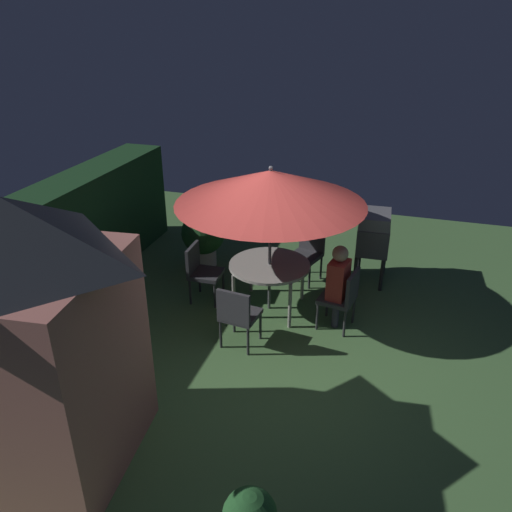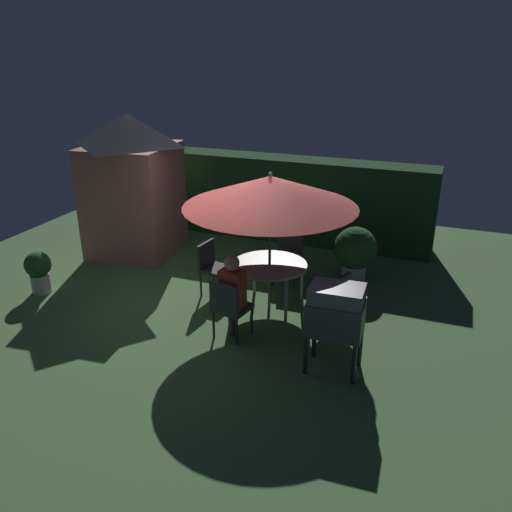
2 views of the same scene
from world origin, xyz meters
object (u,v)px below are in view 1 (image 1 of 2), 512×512
Objects in this scene: bbq_grill at (374,233)px; chair_toward_house at (238,313)px; patio_umbrella at (271,187)px; garden_shed at (30,338)px; patio_table at (270,268)px; chair_toward_hedge at (201,269)px; chair_near_shed at (343,296)px; potted_plant_by_grill at (203,235)px; chair_far_side at (308,250)px; person_in_red at (338,278)px.

chair_toward_house is (-2.43, 1.49, -0.33)m from bbq_grill.
garden_shed is at bearing 158.24° from patio_umbrella.
patio_table is 0.99× the size of bbq_grill.
chair_toward_hedge is at bearing 91.93° from patio_umbrella.
garden_shed is at bearing 141.95° from chair_near_shed.
garden_shed is 2.30× the size of bbq_grill.
potted_plant_by_grill is (1.28, 2.61, 0.05)m from chair_near_shed.
bbq_grill reaches higher than chair_near_shed.
chair_toward_hedge is (3.29, -0.25, -0.88)m from garden_shed.
bbq_grill is 1.33× the size of chair_toward_house.
potted_plant_by_grill is at bearing 2.12° from garden_shed.
chair_near_shed is at bearing -100.38° from patio_umbrella.
potted_plant_by_grill is at bearing 54.33° from patio_table.
potted_plant_by_grill reaches higher than chair_toward_hedge.
patio_umbrella is 2.95× the size of chair_near_shed.
bbq_grill is at bearing -84.05° from potted_plant_by_grill.
chair_near_shed is at bearing -55.51° from chair_toward_house.
chair_near_shed is (3.13, -2.45, -0.88)m from garden_shed.
garden_shed is 4.07m from chair_near_shed.
chair_toward_hedge reaches higher than patio_table.
patio_umbrella is 1.82m from chair_far_side.
patio_umbrella is at bearing -153.43° from patio_table.
garden_shed reaches higher than chair_toward_house.
patio_table is at bearing -125.67° from potted_plant_by_grill.
chair_toward_hedge is at bearing -4.33° from garden_shed.
potted_plant_by_grill is (-0.30, 2.85, -0.28)m from bbq_grill.
chair_toward_house is at bearing 167.47° from chair_far_side.
bbq_grill is 1.59m from person_in_red.
potted_plant_by_grill is (1.07, 1.49, -1.35)m from patio_umbrella.
chair_near_shed is at bearing -149.84° from chair_far_side.
patio_table is 1.09m from chair_toward_hedge.
patio_umbrella reaches higher than patio_table.
patio_umbrella is (-0.00, -0.00, 1.23)m from patio_table.
bbq_grill is (4.70, -2.69, -0.56)m from garden_shed.
chair_far_side and chair_toward_house have the same top height.
chair_toward_house is (-2.18, 0.48, 0.00)m from chair_far_side.
chair_far_side is (1.11, -0.35, -1.40)m from patio_umbrella.
patio_umbrella reaches higher than bbq_grill.
chair_far_side is (1.32, 0.77, 0.00)m from chair_near_shed.
patio_table is 1.84m from potted_plant_by_grill.
person_in_red reaches higher than patio_table.
garden_shed is 3.07× the size of chair_near_shed.
bbq_grill is at bearing -44.85° from patio_umbrella.
patio_umbrella is 2.95× the size of chair_far_side.
garden_shed is 3.66m from patio_table.
chair_far_side is at bearing -20.72° from garden_shed.
chair_far_side is (1.11, -0.35, -0.17)m from patio_table.
chair_far_side is 2.23m from chair_toward_house.
garden_shed reaches higher than patio_umbrella.
garden_shed is at bearing 150.20° from bbq_grill.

